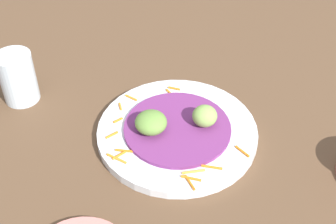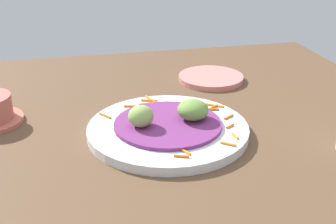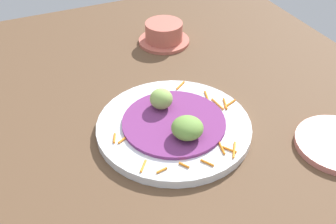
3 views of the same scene
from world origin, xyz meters
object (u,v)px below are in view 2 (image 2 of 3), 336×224
Objects in this scene: guac_scoop_center at (142,116)px; guac_scoop_left at (193,110)px; main_plate at (168,130)px; side_plate_small at (211,78)px.

guac_scoop_left is at bearing 5.12° from guac_scoop_center.
main_plate is 6.48× the size of guac_scoop_center.
main_plate is at bearing -122.70° from side_plate_small.
main_plate is 5.63cm from guac_scoop_center.
side_plate_small is at bearing 57.30° from main_plate.
guac_scoop_center is at bearing -174.88° from guac_scoop_left.
main_plate is at bearing 5.12° from guac_scoop_center.
side_plate_small is (15.56, 24.24, -0.21)cm from main_plate.
main_plate is at bearing -174.88° from guac_scoop_left.
guac_scoop_center reaches higher than main_plate.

